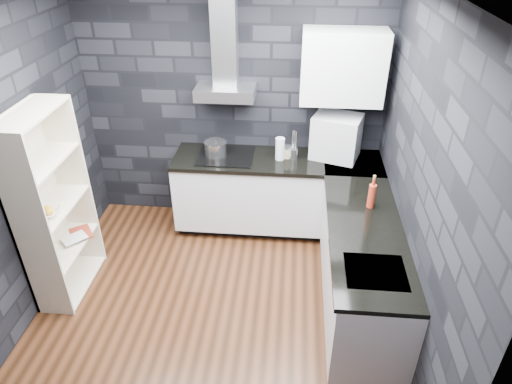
# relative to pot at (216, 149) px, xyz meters

# --- Properties ---
(ground) EXTENTS (3.20, 3.20, 0.00)m
(ground) POSITION_rel_pot_xyz_m (0.16, -1.31, -0.98)
(ground) COLOR #492714
(wall_back) EXTENTS (3.20, 0.05, 2.70)m
(wall_back) POSITION_rel_pot_xyz_m (0.16, 0.32, 0.37)
(wall_back) COLOR black
(wall_back) RESTS_ON ground
(wall_front) EXTENTS (3.20, 0.05, 2.70)m
(wall_front) POSITION_rel_pot_xyz_m (0.16, -2.93, 0.37)
(wall_front) COLOR black
(wall_front) RESTS_ON ground
(wall_left) EXTENTS (0.05, 3.20, 2.70)m
(wall_left) POSITION_rel_pot_xyz_m (-1.47, -1.31, 0.37)
(wall_left) COLOR black
(wall_left) RESTS_ON ground
(wall_right) EXTENTS (0.05, 3.20, 2.70)m
(wall_right) POSITION_rel_pot_xyz_m (1.78, -1.31, 0.37)
(wall_right) COLOR black
(wall_right) RESTS_ON ground
(toekick_back) EXTENTS (2.18, 0.50, 0.10)m
(toekick_back) POSITION_rel_pot_xyz_m (0.66, 0.03, -0.93)
(toekick_back) COLOR black
(toekick_back) RESTS_ON ground
(toekick_right) EXTENTS (0.50, 1.78, 0.10)m
(toekick_right) POSITION_rel_pot_xyz_m (1.50, -1.21, -0.93)
(toekick_right) COLOR black
(toekick_right) RESTS_ON ground
(counter_back_cab) EXTENTS (2.20, 0.60, 0.76)m
(counter_back_cab) POSITION_rel_pot_xyz_m (0.66, -0.01, -0.50)
(counter_back_cab) COLOR silver
(counter_back_cab) RESTS_ON ground
(counter_right_cab) EXTENTS (0.60, 1.80, 0.76)m
(counter_right_cab) POSITION_rel_pot_xyz_m (1.46, -1.21, -0.50)
(counter_right_cab) COLOR silver
(counter_right_cab) RESTS_ON ground
(counter_back_top) EXTENTS (2.20, 0.62, 0.04)m
(counter_back_top) POSITION_rel_pot_xyz_m (0.66, -0.02, -0.10)
(counter_back_top) COLOR black
(counter_back_top) RESTS_ON counter_back_cab
(counter_right_top) EXTENTS (0.62, 1.80, 0.04)m
(counter_right_top) POSITION_rel_pot_xyz_m (1.45, -1.21, -0.10)
(counter_right_top) COLOR black
(counter_right_top) RESTS_ON counter_right_cab
(counter_corner_top) EXTENTS (0.62, 0.62, 0.04)m
(counter_corner_top) POSITION_rel_pot_xyz_m (1.46, -0.01, -0.10)
(counter_corner_top) COLOR black
(counter_corner_top) RESTS_ON counter_right_cab
(hood_body) EXTENTS (0.60, 0.34, 0.12)m
(hood_body) POSITION_rel_pot_xyz_m (0.11, 0.12, 0.58)
(hood_body) COLOR #AAABAF
(hood_body) RESTS_ON wall_back
(hood_chimney) EXTENTS (0.24, 0.20, 0.90)m
(hood_chimney) POSITION_rel_pot_xyz_m (0.11, 0.19, 1.09)
(hood_chimney) COLOR #AAABAF
(hood_chimney) RESTS_ON hood_body
(upper_cabinet) EXTENTS (0.80, 0.35, 0.70)m
(upper_cabinet) POSITION_rel_pot_xyz_m (1.26, 0.12, 0.87)
(upper_cabinet) COLOR silver
(upper_cabinet) RESTS_ON wall_back
(cooktop) EXTENTS (0.58, 0.50, 0.01)m
(cooktop) POSITION_rel_pot_xyz_m (0.11, -0.01, -0.07)
(cooktop) COLOR black
(cooktop) RESTS_ON counter_back_top
(sink_rim) EXTENTS (0.44, 0.40, 0.01)m
(sink_rim) POSITION_rel_pot_xyz_m (1.46, -1.71, -0.09)
(sink_rim) COLOR #AAABAF
(sink_rim) RESTS_ON counter_right_top
(pot) EXTENTS (0.28, 0.28, 0.14)m
(pot) POSITION_rel_pot_xyz_m (0.00, 0.00, 0.00)
(pot) COLOR silver
(pot) RESTS_ON cooktop
(glass_vase) EXTENTS (0.11, 0.11, 0.24)m
(glass_vase) POSITION_rel_pot_xyz_m (0.68, -0.02, 0.04)
(glass_vase) COLOR white
(glass_vase) RESTS_ON counter_back_top
(storage_jar) EXTENTS (0.11, 0.11, 0.11)m
(storage_jar) POSITION_rel_pot_xyz_m (0.76, 0.03, -0.02)
(storage_jar) COLOR tan
(storage_jar) RESTS_ON counter_back_top
(utensil_crock) EXTENTS (0.11, 0.11, 0.12)m
(utensil_crock) POSITION_rel_pot_xyz_m (0.82, 0.00, -0.02)
(utensil_crock) COLOR silver
(utensil_crock) RESTS_ON counter_back_top
(appliance_garage) EXTENTS (0.56, 0.49, 0.47)m
(appliance_garage) POSITION_rel_pot_xyz_m (1.26, 0.09, 0.15)
(appliance_garage) COLOR silver
(appliance_garage) RESTS_ON counter_back_top
(red_bottle) EXTENTS (0.08, 0.08, 0.22)m
(red_bottle) POSITION_rel_pot_xyz_m (1.52, -0.85, 0.03)
(red_bottle) COLOR #AF321C
(red_bottle) RESTS_ON counter_right_top
(bookshelf) EXTENTS (0.59, 0.87, 1.80)m
(bookshelf) POSITION_rel_pot_xyz_m (-1.26, -1.12, -0.08)
(bookshelf) COLOR beige
(bookshelf) RESTS_ON ground
(fruit_bowl) EXTENTS (0.26, 0.26, 0.06)m
(fruit_bowl) POSITION_rel_pot_xyz_m (-1.26, -1.24, -0.04)
(fruit_bowl) COLOR white
(fruit_bowl) RESTS_ON bookshelf
(book_red) EXTENTS (0.16, 0.13, 0.25)m
(book_red) POSITION_rel_pot_xyz_m (-1.27, -0.96, -0.41)
(book_red) COLOR maroon
(book_red) RESTS_ON bookshelf
(book_second) EXTENTS (0.13, 0.12, 0.22)m
(book_second) POSITION_rel_pot_xyz_m (-1.26, -0.97, -0.39)
(book_second) COLOR #B2B2B2
(book_second) RESTS_ON bookshelf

